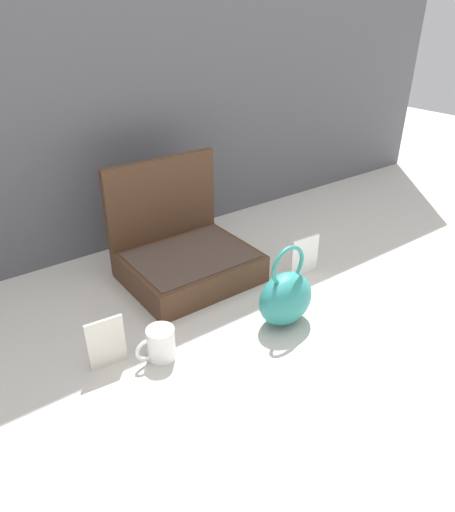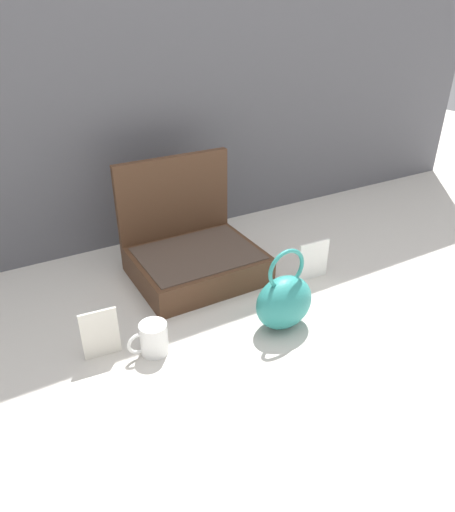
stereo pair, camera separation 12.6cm
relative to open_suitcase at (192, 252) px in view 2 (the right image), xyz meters
The scene contains 7 objects.
ground_plane 0.24m from the open_suitcase, 95.07° to the right, with size 6.00×6.00×0.00m, color beige.
back_wall 0.71m from the open_suitcase, 93.29° to the left, with size 3.20×0.06×1.40m, color #56565B.
open_suitcase is the anchor object (origin of this frame).
teal_pouch_handbag 0.39m from the open_suitcase, 76.26° to the right, with size 0.17×0.12×0.24m.
coffee_mug 0.40m from the open_suitcase, 130.53° to the right, with size 0.11×0.07×0.09m.
info_card_left 0.39m from the open_suitcase, 34.30° to the right, with size 0.11×0.01×0.13m, color white.
poster_card_right 0.45m from the open_suitcase, 146.28° to the right, with size 0.09×0.01×0.14m, color silver.
Camera 2 is at (-0.53, -0.97, 0.80)m, focal length 32.43 mm.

